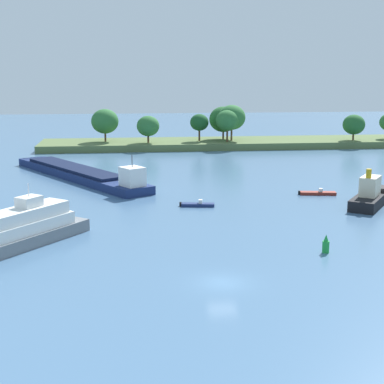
# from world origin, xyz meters

# --- Properties ---
(ground_plane) EXTENTS (400.00, 400.00, 0.00)m
(ground_plane) POSITION_xyz_m (0.00, 0.00, 0.00)
(ground_plane) COLOR #476B8E
(treeline_island) EXTENTS (98.60, 15.43, 9.94)m
(treeline_island) POSITION_xyz_m (18.73, 89.72, 2.70)
(treeline_island) COLOR #566B3D
(treeline_island) RESTS_ON ground
(fishing_skiff) EXTENTS (4.78, 1.82, 0.93)m
(fishing_skiff) POSITION_xyz_m (1.31, 28.85, 0.24)
(fishing_skiff) COLOR navy
(fishing_skiff) RESTS_ON ground
(small_motorboat) EXTENTS (5.55, 2.06, 0.93)m
(small_motorboat) POSITION_xyz_m (19.80, 34.40, 0.24)
(small_motorboat) COLOR maroon
(small_motorboat) RESTS_ON ground
(tugboat) EXTENTS (8.74, 10.41, 5.29)m
(tugboat) POSITION_xyz_m (24.52, 26.74, 1.38)
(tugboat) COLOR black
(tugboat) RESTS_ON ground
(white_riverboat) EXTENTS (14.64, 17.13, 6.46)m
(white_riverboat) POSITION_xyz_m (-19.71, 12.24, 1.73)
(white_riverboat) COLOR slate
(white_riverboat) RESTS_ON ground
(cargo_barge) EXTENTS (24.81, 35.38, 5.91)m
(cargo_barge) POSITION_xyz_m (-15.95, 51.21, 0.96)
(cargo_barge) COLOR navy
(cargo_barge) RESTS_ON ground
(channel_buoy_red) EXTENTS (0.70, 0.70, 1.90)m
(channel_buoy_red) POSITION_xyz_m (-16.94, 25.19, 0.81)
(channel_buoy_red) COLOR red
(channel_buoy_red) RESTS_ON ground
(channel_buoy_green) EXTENTS (0.70, 0.70, 1.90)m
(channel_buoy_green) POSITION_xyz_m (11.69, 7.24, 0.81)
(channel_buoy_green) COLOR green
(channel_buoy_green) RESTS_ON ground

